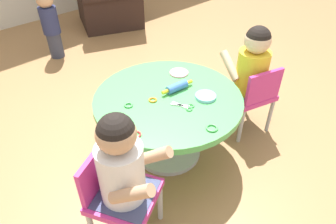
{
  "coord_description": "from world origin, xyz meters",
  "views": [
    {
      "loc": [
        -1.03,
        -1.1,
        1.52
      ],
      "look_at": [
        0.0,
        0.0,
        0.35
      ],
      "focal_mm": 32.78,
      "sensor_mm": 36.0,
      "label": 1
    }
  ],
  "objects_px": {
    "seated_child_right": "(253,63)",
    "seated_child_left": "(121,163)",
    "toddler_standing": "(50,23)",
    "craft_scissors": "(186,107)",
    "craft_table": "(168,111)",
    "child_chair_left": "(118,193)",
    "rolling_pin": "(177,87)",
    "child_chair_right": "(251,95)",
    "armchair_dark": "(109,0)"
  },
  "relations": [
    {
      "from": "seated_child_right",
      "to": "seated_child_left",
      "type": "bearing_deg",
      "value": -174.03
    },
    {
      "from": "toddler_standing",
      "to": "craft_scissors",
      "type": "distance_m",
      "value": 1.97
    },
    {
      "from": "seated_child_right",
      "to": "craft_scissors",
      "type": "relative_size",
      "value": 3.58
    },
    {
      "from": "craft_table",
      "to": "child_chair_left",
      "type": "distance_m",
      "value": 0.63
    },
    {
      "from": "child_chair_left",
      "to": "rolling_pin",
      "type": "xyz_separation_m",
      "value": [
        0.66,
        0.27,
        0.18
      ]
    },
    {
      "from": "seated_child_left",
      "to": "child_chair_right",
      "type": "xyz_separation_m",
      "value": [
        1.15,
        0.08,
        -0.23
      ]
    },
    {
      "from": "seated_child_right",
      "to": "child_chair_right",
      "type": "bearing_deg",
      "value": -106.52
    },
    {
      "from": "seated_child_left",
      "to": "child_chair_right",
      "type": "height_order",
      "value": "seated_child_left"
    },
    {
      "from": "child_chair_right",
      "to": "armchair_dark",
      "type": "bearing_deg",
      "value": 79.37
    },
    {
      "from": "seated_child_left",
      "to": "child_chair_left",
      "type": "bearing_deg",
      "value": 117.52
    },
    {
      "from": "armchair_dark",
      "to": "rolling_pin",
      "type": "xyz_separation_m",
      "value": [
        -0.95,
        -2.14,
        0.18
      ]
    },
    {
      "from": "craft_table",
      "to": "toddler_standing",
      "type": "relative_size",
      "value": 1.34
    },
    {
      "from": "craft_scissors",
      "to": "toddler_standing",
      "type": "bearing_deg",
      "value": 86.59
    },
    {
      "from": "seated_child_left",
      "to": "rolling_pin",
      "type": "xyz_separation_m",
      "value": [
        0.64,
        0.31,
        -0.04
      ]
    },
    {
      "from": "child_chair_right",
      "to": "seated_child_left",
      "type": "bearing_deg",
      "value": -175.86
    },
    {
      "from": "child_chair_right",
      "to": "toddler_standing",
      "type": "distance_m",
      "value": 2.09
    },
    {
      "from": "craft_table",
      "to": "seated_child_left",
      "type": "xyz_separation_m",
      "value": [
        -0.56,
        -0.3,
        0.18
      ]
    },
    {
      "from": "rolling_pin",
      "to": "craft_scissors",
      "type": "distance_m",
      "value": 0.18
    },
    {
      "from": "craft_scissors",
      "to": "rolling_pin",
      "type": "bearing_deg",
      "value": 61.67
    },
    {
      "from": "craft_scissors",
      "to": "child_chair_right",
      "type": "bearing_deg",
      "value": -6.6
    },
    {
      "from": "child_chair_left",
      "to": "seated_child_left",
      "type": "relative_size",
      "value": 1.05
    },
    {
      "from": "child_chair_left",
      "to": "seated_child_right",
      "type": "bearing_deg",
      "value": 4.17
    },
    {
      "from": "child_chair_left",
      "to": "craft_scissors",
      "type": "height_order",
      "value": "child_chair_left"
    },
    {
      "from": "child_chair_right",
      "to": "armchair_dark",
      "type": "height_order",
      "value": "armchair_dark"
    },
    {
      "from": "seated_child_left",
      "to": "armchair_dark",
      "type": "height_order",
      "value": "armchair_dark"
    },
    {
      "from": "armchair_dark",
      "to": "toddler_standing",
      "type": "xyz_separation_m",
      "value": [
        -0.92,
        -0.33,
        0.05
      ]
    },
    {
      "from": "child_chair_left",
      "to": "toddler_standing",
      "type": "bearing_deg",
      "value": 71.56
    },
    {
      "from": "child_chair_right",
      "to": "seated_child_right",
      "type": "relative_size",
      "value": 1.05
    },
    {
      "from": "seated_child_right",
      "to": "rolling_pin",
      "type": "distance_m",
      "value": 0.55
    },
    {
      "from": "child_chair_left",
      "to": "rolling_pin",
      "type": "distance_m",
      "value": 0.74
    },
    {
      "from": "toddler_standing",
      "to": "armchair_dark",
      "type": "bearing_deg",
      "value": 19.61
    },
    {
      "from": "child_chair_right",
      "to": "craft_table",
      "type": "bearing_deg",
      "value": 160.32
    },
    {
      "from": "craft_table",
      "to": "seated_child_right",
      "type": "distance_m",
      "value": 0.65
    },
    {
      "from": "toddler_standing",
      "to": "craft_scissors",
      "type": "xyz_separation_m",
      "value": [
        -0.12,
        -1.97,
        0.11
      ]
    },
    {
      "from": "seated_child_left",
      "to": "rolling_pin",
      "type": "relative_size",
      "value": 2.21
    },
    {
      "from": "seated_child_right",
      "to": "armchair_dark",
      "type": "height_order",
      "value": "armchair_dark"
    },
    {
      "from": "child_chair_left",
      "to": "armchair_dark",
      "type": "distance_m",
      "value": 2.9
    },
    {
      "from": "toddler_standing",
      "to": "rolling_pin",
      "type": "distance_m",
      "value": 1.82
    },
    {
      "from": "child_chair_left",
      "to": "seated_child_left",
      "type": "height_order",
      "value": "seated_child_left"
    },
    {
      "from": "seated_child_right",
      "to": "rolling_pin",
      "type": "height_order",
      "value": "seated_child_right"
    },
    {
      "from": "armchair_dark",
      "to": "rolling_pin",
      "type": "relative_size",
      "value": 4.04
    },
    {
      "from": "child_chair_left",
      "to": "armchair_dark",
      "type": "bearing_deg",
      "value": 56.23
    },
    {
      "from": "seated_child_right",
      "to": "rolling_pin",
      "type": "xyz_separation_m",
      "value": [
        -0.52,
        0.19,
        -0.04
      ]
    },
    {
      "from": "child_chair_left",
      "to": "craft_scissors",
      "type": "bearing_deg",
      "value": 11.37
    },
    {
      "from": "toddler_standing",
      "to": "seated_child_left",
      "type": "bearing_deg",
      "value": -107.7
    },
    {
      "from": "seated_child_left",
      "to": "toddler_standing",
      "type": "height_order",
      "value": "seated_child_left"
    },
    {
      "from": "child_chair_right",
      "to": "seated_child_right",
      "type": "bearing_deg",
      "value": 73.48
    },
    {
      "from": "craft_table",
      "to": "craft_scissors",
      "type": "distance_m",
      "value": 0.18
    },
    {
      "from": "toddler_standing",
      "to": "rolling_pin",
      "type": "height_order",
      "value": "toddler_standing"
    },
    {
      "from": "craft_table",
      "to": "child_chair_left",
      "type": "relative_size",
      "value": 1.68
    }
  ]
}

